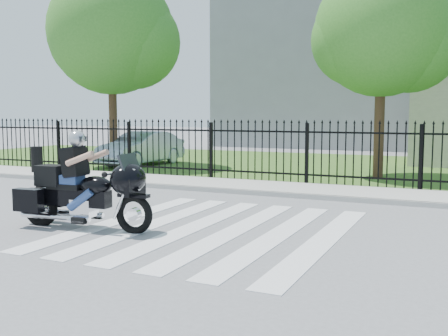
% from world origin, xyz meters
% --- Properties ---
extents(ground, '(120.00, 120.00, 0.00)m').
position_xyz_m(ground, '(0.00, 0.00, 0.00)').
color(ground, slate).
rests_on(ground, ground).
extents(crosswalk, '(5.00, 5.50, 0.01)m').
position_xyz_m(crosswalk, '(0.00, 0.00, 0.01)').
color(crosswalk, silver).
rests_on(crosswalk, ground).
extents(sidewalk, '(40.00, 2.00, 0.12)m').
position_xyz_m(sidewalk, '(0.00, 5.00, 0.06)').
color(sidewalk, '#ADAAA3').
rests_on(sidewalk, ground).
extents(curb, '(40.00, 0.12, 0.12)m').
position_xyz_m(curb, '(0.00, 4.00, 0.06)').
color(curb, '#ADAAA3').
rests_on(curb, ground).
extents(grass_strip, '(40.00, 12.00, 0.02)m').
position_xyz_m(grass_strip, '(0.00, 12.00, 0.01)').
color(grass_strip, '#30551D').
rests_on(grass_strip, ground).
extents(iron_fence, '(26.00, 0.04, 1.80)m').
position_xyz_m(iron_fence, '(0.00, 6.00, 0.90)').
color(iron_fence, black).
rests_on(iron_fence, ground).
extents(tree_left, '(4.80, 4.80, 7.58)m').
position_xyz_m(tree_left, '(-8.50, 8.50, 5.17)').
color(tree_left, '#382316').
rests_on(tree_left, ground).
extents(tree_mid, '(4.20, 4.20, 6.78)m').
position_xyz_m(tree_mid, '(1.50, 9.00, 4.67)').
color(tree_mid, '#382316').
rests_on(tree_mid, ground).
extents(building_tall, '(15.00, 10.00, 12.00)m').
position_xyz_m(building_tall, '(-3.00, 26.00, 6.00)').
color(building_tall, gray).
rests_on(building_tall, ground).
extents(motorcycle_rider, '(2.74, 0.93, 1.81)m').
position_xyz_m(motorcycle_rider, '(-2.18, -0.92, 0.74)').
color(motorcycle_rider, black).
rests_on(motorcycle_rider, ground).
extents(parked_car, '(1.75, 4.15, 1.33)m').
position_xyz_m(parked_car, '(-7.62, 9.12, 0.69)').
color(parked_car, '#98ACBF').
rests_on(parked_car, grass_strip).
extents(litter_bin, '(0.49, 0.49, 0.85)m').
position_xyz_m(litter_bin, '(-8.93, 4.88, 0.54)').
color(litter_bin, black).
rests_on(litter_bin, sidewalk).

